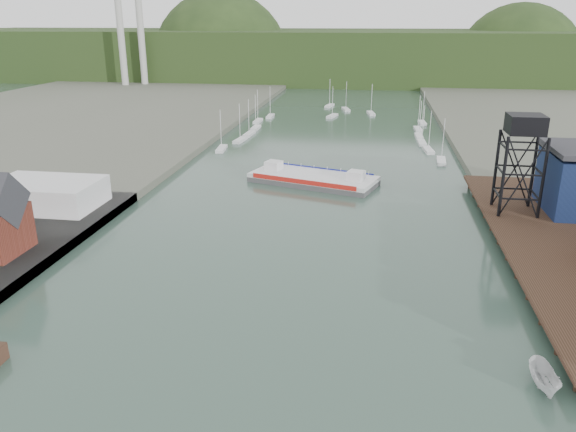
% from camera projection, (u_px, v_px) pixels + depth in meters
% --- Properties ---
extents(east_pier, '(14.00, 70.00, 2.45)m').
position_uv_depth(east_pier, '(548.00, 242.00, 81.00)').
color(east_pier, black).
rests_on(east_pier, ground).
extents(white_shed, '(18.00, 12.00, 4.50)m').
position_uv_depth(white_shed, '(46.00, 194.00, 96.62)').
color(white_shed, silver).
rests_on(white_shed, west_quay).
extents(lift_tower, '(6.50, 6.50, 16.00)m').
position_uv_depth(lift_tower, '(525.00, 130.00, 88.82)').
color(lift_tower, black).
rests_on(lift_tower, east_pier).
extents(marina_sailboats, '(57.71, 92.65, 0.90)m').
position_uv_depth(marina_sailboats, '(337.00, 128.00, 173.91)').
color(marina_sailboats, silver).
rests_on(marina_sailboats, ground).
extents(smokestacks, '(11.20, 8.20, 60.00)m').
position_uv_depth(smokestacks, '(130.00, 24.00, 266.86)').
color(smokestacks, '#AFAFAA').
rests_on(smokestacks, ground).
extents(distant_hills, '(500.00, 120.00, 80.00)m').
position_uv_depth(distant_hills, '(350.00, 59.00, 322.94)').
color(distant_hills, '#203216').
rests_on(distant_hills, ground).
extents(chain_ferry, '(27.66, 17.64, 3.71)m').
position_uv_depth(chain_ferry, '(313.00, 178.00, 116.28)').
color(chain_ferry, '#49494B').
rests_on(chain_ferry, ground).
extents(motorboat, '(2.32, 5.67, 2.16)m').
position_uv_depth(motorboat, '(545.00, 379.00, 51.62)').
color(motorboat, silver).
rests_on(motorboat, ground).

